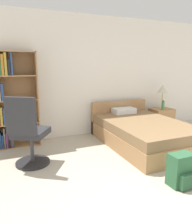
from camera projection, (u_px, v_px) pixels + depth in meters
name	position (u px, v px, depth m)	size (l,w,h in m)	color
wall_back	(99.00, 76.00, 4.94)	(9.00, 0.06, 2.60)	white
bookshelf	(10.00, 100.00, 4.05)	(0.80, 0.29, 1.80)	#AD7F51
bed	(142.00, 132.00, 4.34)	(1.39, 2.09, 0.73)	#AD7F51
office_chair	(28.00, 134.00, 3.30)	(0.69, 0.72, 1.12)	#232326
nightstand	(161.00, 118.00, 5.43)	(0.52, 0.43, 0.50)	#AD7F51
table_lamp	(163.00, 89.00, 5.25)	(0.26, 0.26, 0.60)	tan
water_bottle	(163.00, 105.00, 5.24)	(0.06, 0.06, 0.22)	#3F8C4C
backpack_green	(182.00, 171.00, 2.83)	(0.33, 0.28, 0.43)	#2D603D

